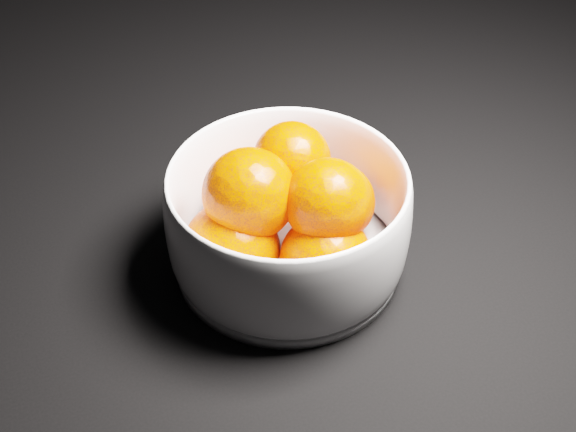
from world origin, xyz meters
name	(u,v)px	position (x,y,z in m)	size (l,w,h in m)	color
bowl	(288,220)	(-0.25, 0.13, 0.05)	(0.19, 0.19, 0.09)	white
orange_pile	(285,213)	(-0.25, 0.12, 0.06)	(0.16, 0.16, 0.11)	#FF3B00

